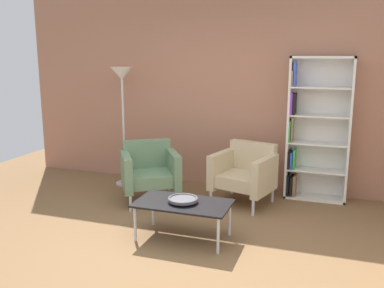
{
  "coord_description": "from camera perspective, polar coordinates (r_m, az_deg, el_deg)",
  "views": [
    {
      "loc": [
        1.52,
        -3.52,
        1.94
      ],
      "look_at": [
        0.02,
        0.84,
        0.95
      ],
      "focal_mm": 39.86,
      "sensor_mm": 36.0,
      "label": 1
    }
  ],
  "objects": [
    {
      "name": "armchair_corner_red",
      "position": [
        5.6,
        7.09,
        -3.77
      ],
      "size": [
        0.86,
        0.81,
        0.78
      ],
      "rotation": [
        0.0,
        0.0,
        -0.26
      ],
      "color": "#C6B289",
      "rests_on": "ground_plane"
    },
    {
      "name": "ground_plane",
      "position": [
        4.3,
        -4.02,
        -14.75
      ],
      "size": [
        8.32,
        8.32,
        0.0
      ],
      "primitive_type": "plane",
      "color": "brown"
    },
    {
      "name": "bookshelf_tall",
      "position": [
        5.87,
        16.0,
        1.6
      ],
      "size": [
        0.8,
        0.3,
        1.9
      ],
      "color": "silver",
      "rests_on": "ground_plane"
    },
    {
      "name": "coffee_table_low",
      "position": [
        4.53,
        -1.22,
        -8.19
      ],
      "size": [
        1.0,
        0.56,
        0.4
      ],
      "color": "black",
      "rests_on": "ground_plane"
    },
    {
      "name": "floor_lamp_torchiere",
      "position": [
        6.27,
        -9.32,
        7.46
      ],
      "size": [
        0.32,
        0.32,
        1.74
      ],
      "color": "silver",
      "rests_on": "ground_plane"
    },
    {
      "name": "decorative_bowl",
      "position": [
        4.51,
        -1.22,
        -7.4
      ],
      "size": [
        0.32,
        0.32,
        0.05
      ],
      "color": "#4C4C51",
      "rests_on": "coffee_table_low"
    },
    {
      "name": "armchair_by_bookshelf",
      "position": [
        5.69,
        -5.71,
        -3.5
      ],
      "size": [
        0.94,
        0.92,
        0.78
      ],
      "rotation": [
        0.0,
        0.0,
        0.58
      ],
      "color": "slate",
      "rests_on": "ground_plane"
    },
    {
      "name": "brick_back_panel",
      "position": [
        6.19,
        4.76,
        7.54
      ],
      "size": [
        6.4,
        0.12,
        2.9
      ],
      "primitive_type": "cube",
      "color": "#A87056",
      "rests_on": "ground_plane"
    }
  ]
}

